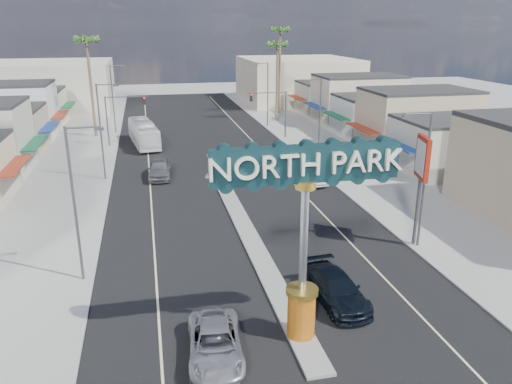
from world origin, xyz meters
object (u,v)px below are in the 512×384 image
car_parked_right (308,174)px  city_bus (144,133)px  streetlight_l_mid (102,127)px  car_parked_left (160,169)px  palm_right_mid (277,49)px  palm_right_far (280,35)px  streetlight_l_far (114,95)px  streetlight_r_far (267,91)px  suv_right (336,289)px  palm_left_far (87,46)px  streetlight_r_near (423,174)px  streetlight_l_near (77,197)px  suv_left (215,343)px  traffic_signal_left (122,111)px  streetlight_r_mid (318,118)px  bank_pylon_sign (422,164)px  gateway_sign (305,221)px  traffic_signal_right (272,106)px

car_parked_right → city_bus: (-14.84, 18.72, 0.62)m
streetlight_l_mid → car_parked_left: size_ratio=1.73×
palm_right_mid → palm_right_far: palm_right_far is taller
streetlight_l_far → streetlight_r_far: same height
car_parked_right → car_parked_left: bearing=154.2°
streetlight_l_mid → suv_right: streetlight_l_mid is taller
palm_left_far → streetlight_r_near: bearing=-59.6°
streetlight_l_near → car_parked_left: 20.71m
streetlight_r_far → suv_left: (-14.57, -50.60, -4.36)m
traffic_signal_left → streetlight_l_near: (-1.25, -33.99, 0.79)m
palm_right_mid → suv_right: palm_right_mid is taller
streetlight_r_mid → car_parked_left: size_ratio=1.73×
streetlight_r_far → car_parked_right: 27.26m
streetlight_r_near → bank_pylon_sign: 0.65m
palm_left_far → suv_left: size_ratio=2.57×
streetlight_r_mid → streetlight_l_mid: bearing=180.0°
palm_right_mid → city_bus: palm_right_mid is taller
city_bus → gateway_sign: bearing=-88.5°
streetlight_r_far → city_bus: (-17.30, -8.09, -3.61)m
palm_left_far → traffic_signal_right: bearing=-15.1°
traffic_signal_left → streetlight_r_mid: streetlight_r_mid is taller
streetlight_l_near → city_bus: (3.57, 33.91, -3.61)m
streetlight_l_near → palm_left_far: palm_left_far is taller
suv_left → bank_pylon_sign: (14.63, 8.95, 4.91)m
streetlight_l_far → car_parked_right: streetlight_l_far is taller
streetlight_r_near → city_bus: streetlight_r_near is taller
traffic_signal_left → suv_right: size_ratio=1.12×
palm_right_mid → suv_left: palm_right_mid is taller
palm_right_mid → streetlight_r_mid: bearing=-95.6°
traffic_signal_right → streetlight_r_far: size_ratio=0.67×
streetlight_r_mid → streetlight_r_near: bearing=-90.0°
gateway_sign → car_parked_left: bearing=101.2°
streetlight_l_mid → streetlight_r_mid: 20.87m
streetlight_r_far → palm_right_far: bearing=65.5°
car_parked_right → streetlight_r_mid: bearing=55.6°
streetlight_r_mid → city_bus: streetlight_r_mid is taller
streetlight_r_near → streetlight_r_mid: (0.00, 20.00, 0.00)m
traffic_signal_right → streetlight_l_far: size_ratio=0.67×
streetlight_l_far → bank_pylon_sign: 46.62m
streetlight_l_near → streetlight_r_far: (20.87, 42.00, 0.00)m
palm_right_far → car_parked_right: size_ratio=2.79×
streetlight_l_far → streetlight_r_mid: 30.32m
streetlight_l_mid → streetlight_l_near: bearing=-90.0°
palm_left_far → palm_right_far: bearing=23.2°
gateway_sign → palm_right_mid: (13.00, 54.02, 4.67)m
streetlight_l_near → palm_right_mid: (23.43, 46.00, 5.54)m
traffic_signal_right → palm_right_far: size_ratio=0.43×
traffic_signal_right → streetlight_l_mid: size_ratio=0.67×
streetlight_l_mid → streetlight_r_far: 30.32m
streetlight_r_far → traffic_signal_right: bearing=-98.9°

